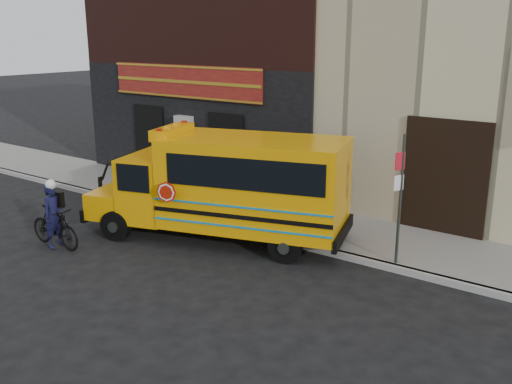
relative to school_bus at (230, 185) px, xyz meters
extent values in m
plane|color=black|center=(0.34, -1.97, -1.51)|extent=(120.00, 120.00, 0.00)
cube|color=#9B9A96|center=(0.34, 0.63, -1.43)|extent=(40.00, 0.20, 0.15)
cube|color=gray|center=(0.34, 2.13, -1.43)|extent=(40.00, 3.00, 0.15)
cube|color=#C4BC93|center=(0.34, 8.53, 4.64)|extent=(20.00, 10.00, 12.00)
cube|color=black|center=(-4.66, 3.58, 0.64)|extent=(10.00, 0.30, 4.00)
cube|color=#341511|center=(-4.66, 3.58, 4.14)|extent=(10.00, 0.28, 3.00)
cube|color=maroon|center=(-4.66, 3.41, 2.14)|extent=(6.50, 0.12, 1.10)
cube|color=black|center=(-6.46, 3.43, -0.11)|extent=(1.30, 0.10, 2.50)
cube|color=black|center=(-2.86, 3.43, -0.11)|extent=(1.30, 0.10, 2.50)
cylinder|color=black|center=(-2.43, -1.73, -1.11)|extent=(0.85, 0.50, 0.80)
cylinder|color=black|center=(-2.98, 0.09, -1.11)|extent=(0.85, 0.50, 0.80)
cylinder|color=black|center=(1.97, -0.39, -1.11)|extent=(0.85, 0.50, 0.80)
cylinder|color=black|center=(1.41, 1.43, -1.11)|extent=(0.85, 0.50, 0.80)
cube|color=orange|center=(-3.14, -0.95, -0.71)|extent=(1.54, 2.20, 0.70)
cube|color=black|center=(-3.66, -1.11, -0.96)|extent=(0.71, 2.00, 0.35)
cube|color=orange|center=(-2.09, -0.63, -0.21)|extent=(1.76, 2.36, 1.70)
cube|color=black|center=(-2.63, -0.80, 0.19)|extent=(0.58, 1.74, 0.90)
cube|color=orange|center=(0.64, 0.20, 0.11)|extent=(4.95, 3.42, 2.25)
cube|color=black|center=(2.82, 0.87, -0.96)|extent=(0.76, 2.14, 0.30)
cube|color=black|center=(1.06, -0.83, 0.59)|extent=(3.74, 1.18, 0.75)
cube|color=orange|center=(-1.51, -0.46, 1.27)|extent=(0.95, 1.68, 0.28)
cylinder|color=#A51706|center=(-0.70, -1.57, 0.04)|extent=(0.51, 0.18, 0.52)
cylinder|color=#363D37|center=(4.24, 0.79, 0.06)|extent=(0.07, 0.07, 3.14)
cube|color=red|center=(4.20, 0.72, 1.04)|extent=(0.13, 0.26, 0.39)
cube|color=white|center=(4.20, 0.72, 0.55)|extent=(0.13, 0.26, 0.34)
imported|color=black|center=(-3.29, -2.97, -0.97)|extent=(1.79, 0.54, 1.07)
imported|color=black|center=(-3.21, -3.02, -0.70)|extent=(0.47, 0.64, 1.63)
camera|label=1|loc=(8.81, -10.96, 3.75)|focal=40.00mm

